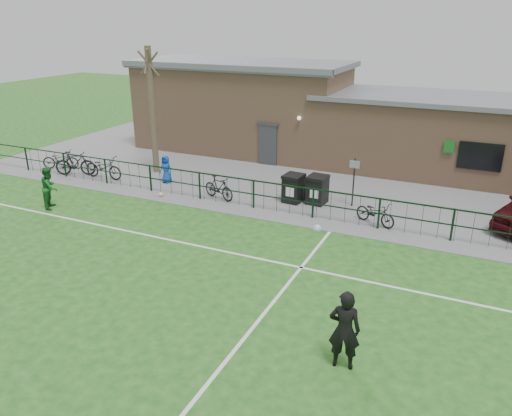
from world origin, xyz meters
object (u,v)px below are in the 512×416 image
at_px(bare_tree, 152,112).
at_px(bicycle_e, 375,213).
at_px(bicycle_d, 219,188).
at_px(spectator_child, 166,169).
at_px(bicycle_b, 75,163).
at_px(ball_ground, 161,195).
at_px(wheelie_bin_right, 317,191).
at_px(bicycle_c, 103,167).
at_px(bicycle_a, 61,160).
at_px(sign_post, 354,182).
at_px(outfield_player, 50,187).
at_px(wheelie_bin_left, 293,189).

bearing_deg(bare_tree, bicycle_e, -10.69).
height_order(bicycle_d, spectator_child, spectator_child).
distance_m(bicycle_b, ball_ground, 5.61).
relative_size(wheelie_bin_right, bicycle_c, 0.53).
xyz_separation_m(bicycle_a, bicycle_b, (1.46, -0.50, 0.11)).
bearing_deg(bicycle_a, sign_post, -109.67).
xyz_separation_m(bicycle_c, bicycle_e, (12.92, -0.19, -0.10)).
bearing_deg(wheelie_bin_right, bare_tree, 178.23).
distance_m(bare_tree, spectator_child, 3.01).
height_order(bare_tree, bicycle_c, bare_tree).
relative_size(bicycle_e, ball_ground, 8.33).
xyz_separation_m(bicycle_e, spectator_child, (-9.86, 0.90, 0.20)).
height_order(wheelie_bin_right, bicycle_b, bicycle_b).
height_order(bare_tree, sign_post, bare_tree).
height_order(sign_post, bicycle_d, sign_post).
height_order(bicycle_a, bicycle_c, bicycle_c).
height_order(bicycle_b, bicycle_e, bicycle_b).
relative_size(bicycle_e, spectator_child, 1.30).
xyz_separation_m(bicycle_b, outfield_player, (2.25, -3.71, 0.24)).
xyz_separation_m(sign_post, spectator_child, (-8.61, -0.61, -0.36)).
distance_m(bicycle_b, spectator_child, 4.73).
bearing_deg(bicycle_d, sign_post, -56.64).
distance_m(bicycle_d, bicycle_e, 6.58).
relative_size(bicycle_a, ball_ground, 9.06).
height_order(bare_tree, outfield_player, bare_tree).
bearing_deg(wheelie_bin_right, ball_ground, -157.87).
height_order(bare_tree, wheelie_bin_right, bare_tree).
relative_size(bicycle_e, outfield_player, 0.99).
height_order(bare_tree, bicycle_d, bare_tree).
bearing_deg(spectator_child, bicycle_b, -169.35).
relative_size(bicycle_b, bicycle_e, 1.17).
distance_m(bicycle_c, bicycle_d, 6.35).
distance_m(sign_post, bicycle_b, 13.35).
relative_size(bare_tree, bicycle_d, 3.66).
xyz_separation_m(bicycle_b, bicycle_e, (14.51, -0.02, -0.15)).
bearing_deg(bicycle_d, outfield_player, 139.88).
bearing_deg(outfield_player, bicycle_a, 12.79).
bearing_deg(bare_tree, bicycle_a, -160.95).
height_order(wheelie_bin_left, bicycle_b, bicycle_b).
bearing_deg(outfield_player, spectator_child, -56.16).
distance_m(sign_post, bicycle_c, 11.75).
relative_size(wheelie_bin_left, bicycle_b, 0.56).
height_order(bicycle_b, bicycle_d, bicycle_b).
bearing_deg(wheelie_bin_right, bicycle_d, -158.01).
relative_size(wheelie_bin_right, spectator_child, 0.85).
xyz_separation_m(sign_post, bicycle_e, (1.25, -1.52, -0.56)).
xyz_separation_m(bare_tree, bicycle_b, (-3.21, -2.11, -2.39)).
xyz_separation_m(wheelie_bin_left, ball_ground, (-5.38, -1.81, -0.46)).
distance_m(bare_tree, bicycle_d, 5.76).
distance_m(sign_post, ball_ground, 8.13).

